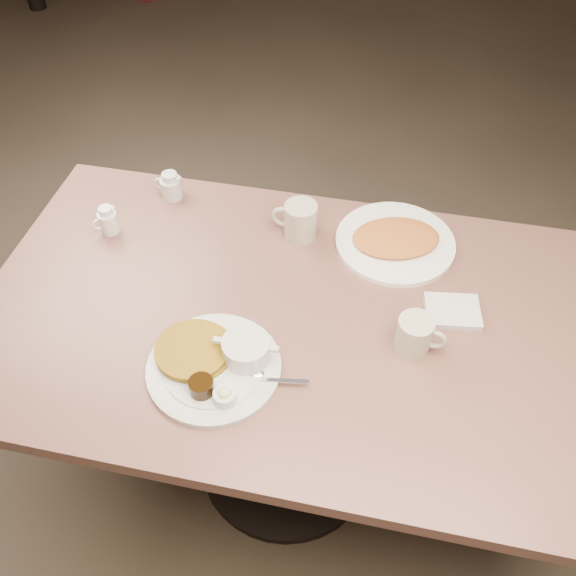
% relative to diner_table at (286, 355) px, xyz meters
% --- Properties ---
extents(room, '(7.04, 8.04, 2.84)m').
position_rel_diner_table_xyz_m(room, '(0.00, 0.00, 0.82)').
color(room, '#4C3F33').
rests_on(room, ground).
extents(diner_table, '(1.50, 0.90, 0.75)m').
position_rel_diner_table_xyz_m(diner_table, '(0.00, 0.00, 0.00)').
color(diner_table, '#84564C').
rests_on(diner_table, ground).
extents(main_plate, '(0.37, 0.30, 0.07)m').
position_rel_diner_table_xyz_m(main_plate, '(-0.12, -0.18, 0.19)').
color(main_plate, silver).
rests_on(main_plate, diner_table).
extents(coffee_mug_near, '(0.12, 0.09, 0.09)m').
position_rel_diner_table_xyz_m(coffee_mug_near, '(0.30, -0.04, 0.22)').
color(coffee_mug_near, beige).
rests_on(coffee_mug_near, diner_table).
extents(napkin, '(0.14, 0.12, 0.02)m').
position_rel_diner_table_xyz_m(napkin, '(0.39, 0.08, 0.18)').
color(napkin, silver).
rests_on(napkin, diner_table).
extents(coffee_mug_far, '(0.13, 0.10, 0.10)m').
position_rel_diner_table_xyz_m(coffee_mug_far, '(-0.02, 0.28, 0.22)').
color(coffee_mug_far, beige).
rests_on(coffee_mug_far, diner_table).
extents(creamer_left, '(0.07, 0.07, 0.08)m').
position_rel_diner_table_xyz_m(creamer_left, '(-0.53, 0.19, 0.21)').
color(creamer_left, white).
rests_on(creamer_left, diner_table).
extents(creamer_right, '(0.09, 0.08, 0.08)m').
position_rel_diner_table_xyz_m(creamer_right, '(-0.41, 0.36, 0.21)').
color(creamer_right, silver).
rests_on(creamer_right, diner_table).
extents(hash_plate, '(0.40, 0.40, 0.04)m').
position_rel_diner_table_xyz_m(hash_plate, '(0.23, 0.29, 0.18)').
color(hash_plate, white).
rests_on(hash_plate, diner_table).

